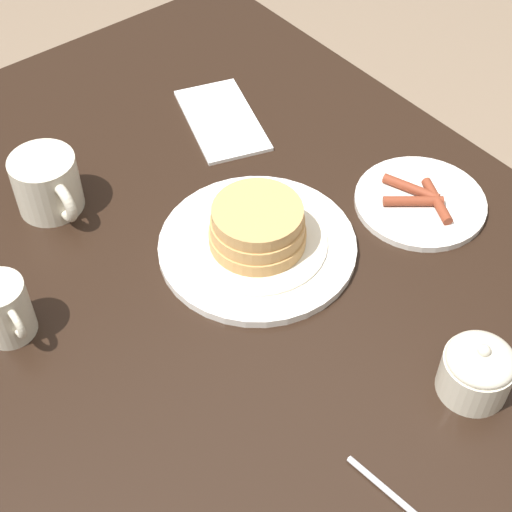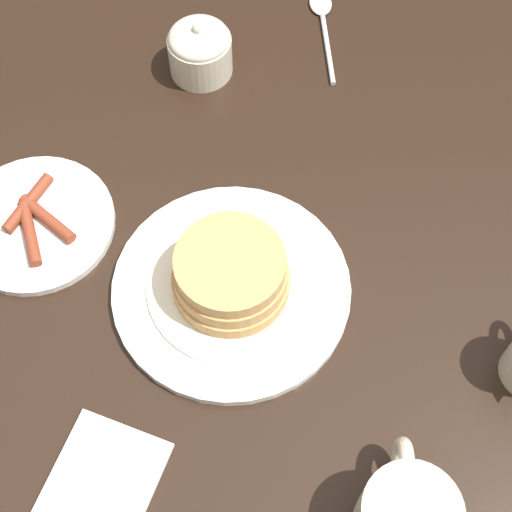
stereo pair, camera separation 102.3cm
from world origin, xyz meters
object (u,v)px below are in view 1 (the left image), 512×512
side_plate_bacon (420,201)px  sugar_bowl (477,370)px  creamer_pitcher (3,308)px  napkin (222,120)px  pancake_plate (257,236)px  coffee_mug (48,184)px

side_plate_bacon → sugar_bowl: (0.25, -0.18, 0.03)m
creamer_pitcher → napkin: creamer_pitcher is taller
side_plate_bacon → napkin: side_plate_bacon is taller
side_plate_bacon → napkin: (-0.33, -0.11, -0.00)m
pancake_plate → coffee_mug: bearing=-144.4°
pancake_plate → napkin: 0.28m
side_plate_bacon → creamer_pitcher: size_ratio=1.84×
pancake_plate → side_plate_bacon: 0.25m
pancake_plate → napkin: (-0.25, 0.13, -0.02)m
coffee_mug → napkin: coffee_mug is taller
coffee_mug → creamer_pitcher: creamer_pitcher is taller
napkin → side_plate_bacon: bearing=18.0°
coffee_mug → pancake_plate: bearing=35.6°
pancake_plate → sugar_bowl: size_ratio=3.23×
creamer_pitcher → napkin: bearing=110.2°
side_plate_bacon → creamer_pitcher: (-0.16, -0.55, 0.04)m
side_plate_bacon → creamer_pitcher: creamer_pitcher is taller
side_plate_bacon → sugar_bowl: 0.31m
coffee_mug → napkin: 0.30m
pancake_plate → creamer_pitcher: bearing=-104.6°
pancake_plate → sugar_bowl: sugar_bowl is taller
sugar_bowl → coffee_mug: bearing=-157.8°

